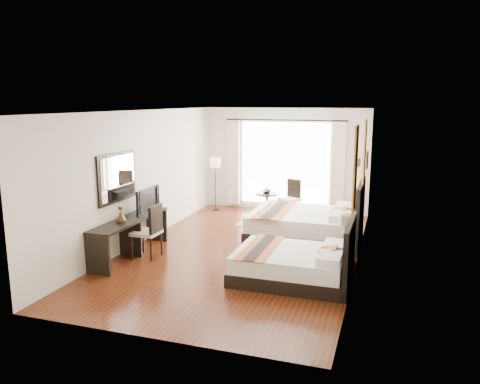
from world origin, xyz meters
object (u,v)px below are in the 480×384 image
(console_desk, at_px, (130,237))
(television, at_px, (144,200))
(nightstand, at_px, (344,253))
(bed_near, at_px, (296,264))
(table_lamp, at_px, (348,222))
(side_table, at_px, (267,205))
(desk_chair, at_px, (148,241))
(window_chair, at_px, (290,205))
(vase, at_px, (344,237))
(bed_far, at_px, (308,225))
(floor_lamp, at_px, (215,166))
(fruit_bowl, at_px, (267,192))

(console_desk, distance_m, television, 0.84)
(nightstand, relative_size, television, 0.52)
(bed_near, xyz_separation_m, table_lamp, (0.73, 1.18, 0.50))
(nightstand, distance_m, side_table, 3.74)
(desk_chair, distance_m, window_chair, 4.53)
(bed_near, relative_size, vase, 15.37)
(bed_near, bearing_deg, desk_chair, 174.72)
(bed_far, height_order, vase, bed_far)
(bed_near, relative_size, floor_lamp, 1.34)
(table_lamp, relative_size, floor_lamp, 0.28)
(bed_far, xyz_separation_m, nightstand, (0.90, -1.33, -0.12))
(nightstand, height_order, floor_lamp, floor_lamp)
(bed_far, xyz_separation_m, table_lamp, (0.93, -1.18, 0.44))
(nightstand, bearing_deg, table_lamp, 77.03)
(television, xyz_separation_m, window_chair, (2.25, 3.61, -0.72))
(bed_near, relative_size, nightstand, 4.22)
(bed_near, distance_m, fruit_bowl, 4.35)
(bed_far, xyz_separation_m, desk_chair, (-2.77, -2.08, -0.03))
(bed_near, height_order, floor_lamp, floor_lamp)
(bed_far, height_order, floor_lamp, floor_lamp)
(floor_lamp, bearing_deg, bed_near, -54.44)
(vase, xyz_separation_m, console_desk, (-4.02, -0.66, -0.19))
(floor_lamp, distance_m, window_chair, 2.30)
(vase, bearing_deg, bed_near, -128.60)
(table_lamp, xyz_separation_m, floor_lamp, (-3.89, 3.23, 0.44))
(desk_chair, bearing_deg, table_lamp, -165.59)
(table_lamp, xyz_separation_m, vase, (-0.03, -0.30, -0.22))
(bed_near, height_order, desk_chair, bed_near)
(console_desk, bearing_deg, nightstand, 11.39)
(side_table, bearing_deg, vase, -54.02)
(bed_far, height_order, desk_chair, bed_far)
(vase, height_order, window_chair, window_chair)
(television, bearing_deg, table_lamp, -84.60)
(nightstand, xyz_separation_m, fruit_bowl, (-2.28, 3.00, 0.45))
(table_lamp, relative_size, vase, 3.26)
(side_table, bearing_deg, table_lamp, -50.79)
(television, distance_m, desk_chair, 0.91)
(desk_chair, relative_size, floor_lamp, 0.72)
(television, distance_m, side_table, 3.73)
(bed_near, relative_size, bed_far, 0.82)
(bed_near, xyz_separation_m, desk_chair, (-2.97, 0.27, 0.03))
(console_desk, bearing_deg, bed_near, -3.79)
(console_desk, distance_m, floor_lamp, 4.28)
(bed_near, bearing_deg, table_lamp, 58.19)
(table_lamp, relative_size, side_table, 0.64)
(floor_lamp, height_order, fruit_bowl, floor_lamp)
(television, xyz_separation_m, side_table, (1.73, 3.23, -0.69))
(bed_far, bearing_deg, table_lamp, -51.59)
(table_lamp, bearing_deg, side_table, 129.21)
(nightstand, bearing_deg, television, -176.29)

